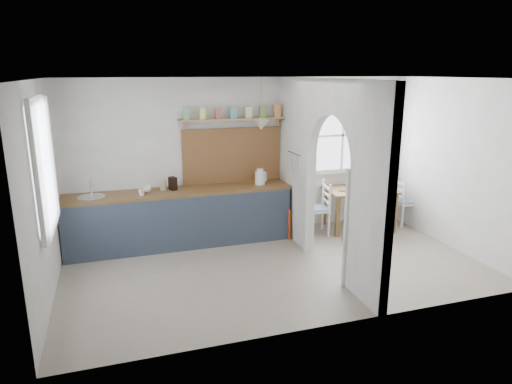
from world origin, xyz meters
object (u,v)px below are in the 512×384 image
object	(u,v)px
dining_table	(359,209)
chair_right	(406,201)
vase	(354,180)
chair_left	(315,208)
kettle	(260,177)

from	to	relation	value
dining_table	chair_right	world-z (taller)	chair_right
chair_right	dining_table	bearing A→B (deg)	86.39
chair_right	vase	xyz separation A→B (m)	(-0.90, 0.29, 0.39)
dining_table	chair_left	distance (m)	0.84
chair_right	kettle	world-z (taller)	kettle
kettle	dining_table	bearing A→B (deg)	-2.01
dining_table	chair_right	size ratio (longest dim) A/B	1.32
dining_table	vase	size ratio (longest dim) A/B	5.67
chair_left	vase	size ratio (longest dim) A/B	4.43
chair_left	chair_right	size ratio (longest dim) A/B	1.03
dining_table	chair_right	xyz separation A→B (m)	(0.92, -0.05, 0.07)
vase	kettle	bearing A→B (deg)	-177.16
chair_right	vase	world-z (taller)	vase
chair_left	kettle	bearing A→B (deg)	-90.27
kettle	vase	distance (m)	1.81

